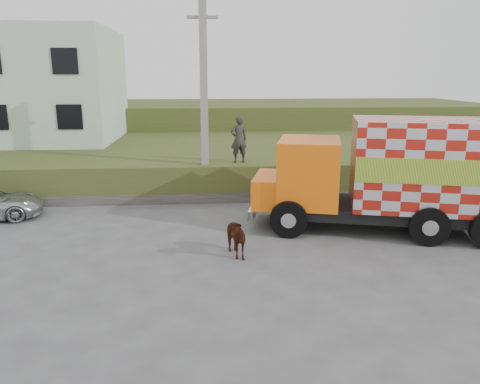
{
  "coord_description": "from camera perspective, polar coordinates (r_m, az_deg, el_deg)",
  "views": [
    {
      "loc": [
        -0.96,
        -14.32,
        5.07
      ],
      "look_at": [
        0.14,
        0.65,
        1.3
      ],
      "focal_mm": 35.0,
      "sensor_mm": 36.0,
      "label": 1
    }
  ],
  "objects": [
    {
      "name": "building",
      "position": [
        29.12,
        -24.92,
        11.7
      ],
      "size": [
        10.0,
        8.0,
        6.0
      ],
      "primitive_type": "cube",
      "color": "#B3CCAE",
      "rests_on": "embankment"
    },
    {
      "name": "cargo_truck",
      "position": [
        16.08,
        18.46,
        2.04
      ],
      "size": [
        8.71,
        4.56,
        3.71
      ],
      "rotation": [
        0.0,
        0.0,
        -0.25
      ],
      "color": "black",
      "rests_on": "ground"
    },
    {
      "name": "cow",
      "position": [
        13.43,
        -0.92,
        -5.41
      ],
      "size": [
        1.03,
        1.52,
        1.17
      ],
      "primitive_type": "imported",
      "rotation": [
        0.0,
        0.0,
        0.31
      ],
      "color": "black",
      "rests_on": "ground"
    },
    {
      "name": "embankment",
      "position": [
        24.72,
        -1.92,
        4.02
      ],
      "size": [
        40.0,
        12.0,
        1.5
      ],
      "primitive_type": "cube",
      "color": "#2E4F1A",
      "rests_on": "ground"
    },
    {
      "name": "embankment_far",
      "position": [
        36.51,
        -2.7,
        8.47
      ],
      "size": [
        40.0,
        12.0,
        3.0
      ],
      "primitive_type": "cube",
      "color": "#2E4F1A",
      "rests_on": "ground"
    },
    {
      "name": "utility_pole",
      "position": [
        18.95,
        -4.4,
        11.04
      ],
      "size": [
        1.2,
        0.3,
        8.0
      ],
      "color": "gray",
      "rests_on": "ground"
    },
    {
      "name": "ground",
      "position": [
        15.22,
        -0.35,
        -5.36
      ],
      "size": [
        120.0,
        120.0,
        0.0
      ],
      "primitive_type": "plane",
      "color": "#474749",
      "rests_on": "ground"
    },
    {
      "name": "retaining_strip",
      "position": [
        19.18,
        -7.17,
        -0.73
      ],
      "size": [
        16.0,
        0.5,
        0.4
      ],
      "primitive_type": "cube",
      "color": "#595651",
      "rests_on": "ground"
    },
    {
      "name": "pedestrian",
      "position": [
        19.54,
        -0.14,
        6.45
      ],
      "size": [
        0.8,
        0.62,
        1.94
      ],
      "primitive_type": "imported",
      "rotation": [
        0.0,
        0.0,
        3.38
      ],
      "color": "#302D2B",
      "rests_on": "embankment"
    }
  ]
}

